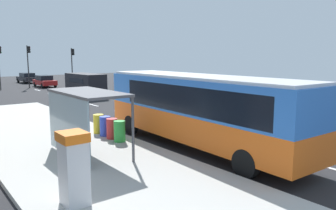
# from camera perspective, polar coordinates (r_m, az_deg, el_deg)

# --- Properties ---
(ground_plane) EXTENTS (56.00, 92.00, 0.04)m
(ground_plane) POSITION_cam_1_polar(r_m,az_deg,el_deg) (27.87, -13.58, -0.05)
(ground_plane) COLOR #262628
(sidewalk_platform) EXTENTS (6.20, 30.00, 0.18)m
(sidewalk_platform) POSITION_cam_1_polar(r_m,az_deg,el_deg) (14.57, -16.81, -7.50)
(sidewalk_platform) COLOR beige
(sidewalk_platform) RESTS_ON ground
(lane_stripe_seg_0) EXTENTS (0.16, 2.20, 0.01)m
(lane_stripe_seg_0) POSITION_cam_1_polar(r_m,az_deg,el_deg) (13.32, 27.17, -9.99)
(lane_stripe_seg_0) COLOR silver
(lane_stripe_seg_0) RESTS_ON ground
(lane_stripe_seg_1) EXTENTS (0.16, 2.20, 0.01)m
(lane_stripe_seg_1) POSITION_cam_1_polar(r_m,az_deg,el_deg) (15.93, 10.58, -6.22)
(lane_stripe_seg_1) COLOR silver
(lane_stripe_seg_1) RESTS_ON ground
(lane_stripe_seg_2) EXTENTS (0.16, 2.20, 0.01)m
(lane_stripe_seg_2) POSITION_cam_1_polar(r_m,az_deg,el_deg) (19.49, -0.52, -3.36)
(lane_stripe_seg_2) COLOR silver
(lane_stripe_seg_2) RESTS_ON ground
(lane_stripe_seg_3) EXTENTS (0.16, 2.20, 0.01)m
(lane_stripe_seg_3) POSITION_cam_1_polar(r_m,az_deg,el_deg) (23.58, -7.96, -1.36)
(lane_stripe_seg_3) COLOR silver
(lane_stripe_seg_3) RESTS_ON ground
(lane_stripe_seg_4) EXTENTS (0.16, 2.20, 0.01)m
(lane_stripe_seg_4) POSITION_cam_1_polar(r_m,az_deg,el_deg) (27.97, -13.12, 0.05)
(lane_stripe_seg_4) COLOR silver
(lane_stripe_seg_4) RESTS_ON ground
(lane_stripe_seg_5) EXTENTS (0.16, 2.20, 0.01)m
(lane_stripe_seg_5) POSITION_cam_1_polar(r_m,az_deg,el_deg) (32.53, -16.86, 1.07)
(lane_stripe_seg_5) COLOR silver
(lane_stripe_seg_5) RESTS_ON ground
(lane_stripe_seg_6) EXTENTS (0.16, 2.20, 0.01)m
(lane_stripe_seg_6) POSITION_cam_1_polar(r_m,az_deg,el_deg) (37.21, -19.67, 1.84)
(lane_stripe_seg_6) COLOR silver
(lane_stripe_seg_6) RESTS_ON ground
(lane_stripe_seg_7) EXTENTS (0.16, 2.20, 0.01)m
(lane_stripe_seg_7) POSITION_cam_1_polar(r_m,az_deg,el_deg) (41.96, -21.85, 2.43)
(lane_stripe_seg_7) COLOR silver
(lane_stripe_seg_7) RESTS_ON ground
(bus) EXTENTS (2.89, 11.09, 3.21)m
(bus) POSITION_cam_1_polar(r_m,az_deg,el_deg) (14.26, 5.14, -0.30)
(bus) COLOR orange
(bus) RESTS_ON ground
(white_van) EXTENTS (2.22, 5.28, 2.30)m
(white_van) POSITION_cam_1_polar(r_m,az_deg,el_deg) (33.69, -14.24, 3.71)
(white_van) COLOR black
(white_van) RESTS_ON ground
(sedan_near) EXTENTS (1.88, 4.42, 1.52)m
(sedan_near) POSITION_cam_1_polar(r_m,az_deg,el_deg) (46.00, -20.76, 3.95)
(sedan_near) COLOR #A51919
(sedan_near) RESTS_ON ground
(sedan_far) EXTENTS (2.04, 4.49, 1.52)m
(sedan_far) POSITION_cam_1_polar(r_m,az_deg,el_deg) (53.97, -23.42, 4.40)
(sedan_far) COLOR black
(sedan_far) RESTS_ON ground
(ticket_machine) EXTENTS (0.66, 0.76, 1.94)m
(ticket_machine) POSITION_cam_1_polar(r_m,az_deg,el_deg) (8.90, -16.12, -10.52)
(ticket_machine) COLOR silver
(ticket_machine) RESTS_ON sidewalk_platform
(recycling_bin_green) EXTENTS (0.52, 0.52, 0.95)m
(recycling_bin_green) POSITION_cam_1_polar(r_m,az_deg,el_deg) (14.99, -8.47, -4.55)
(recycling_bin_green) COLOR green
(recycling_bin_green) RESTS_ON sidewalk_platform
(recycling_bin_red) EXTENTS (0.52, 0.52, 0.95)m
(recycling_bin_red) POSITION_cam_1_polar(r_m,az_deg,el_deg) (15.59, -9.74, -4.07)
(recycling_bin_red) COLOR red
(recycling_bin_red) RESTS_ON sidewalk_platform
(recycling_bin_blue) EXTENTS (0.52, 0.52, 0.95)m
(recycling_bin_blue) POSITION_cam_1_polar(r_m,az_deg,el_deg) (16.19, -10.93, -3.63)
(recycling_bin_blue) COLOR blue
(recycling_bin_blue) RESTS_ON sidewalk_platform
(recycling_bin_yellow) EXTENTS (0.52, 0.52, 0.95)m
(recycling_bin_yellow) POSITION_cam_1_polar(r_m,az_deg,el_deg) (16.81, -12.02, -3.22)
(recycling_bin_yellow) COLOR yellow
(recycling_bin_yellow) RESTS_ON sidewalk_platform
(traffic_light_near_side) EXTENTS (0.49, 0.28, 5.06)m
(traffic_light_near_side) POSITION_cam_1_polar(r_m,az_deg,el_deg) (45.26, -16.34, 7.36)
(traffic_light_near_side) COLOR #2D2D2D
(traffic_light_near_side) RESTS_ON ground
(traffic_light_median) EXTENTS (0.49, 0.28, 5.34)m
(traffic_light_median) POSITION_cam_1_polar(r_m,az_deg,el_deg) (45.16, -23.18, 7.23)
(traffic_light_median) COLOR #2D2D2D
(traffic_light_median) RESTS_ON ground
(bus_shelter) EXTENTS (1.80, 4.00, 2.50)m
(bus_shelter) POSITION_cam_1_polar(r_m,az_deg,el_deg) (12.92, -15.06, -0.34)
(bus_shelter) COLOR #4C4C51
(bus_shelter) RESTS_ON sidewalk_platform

